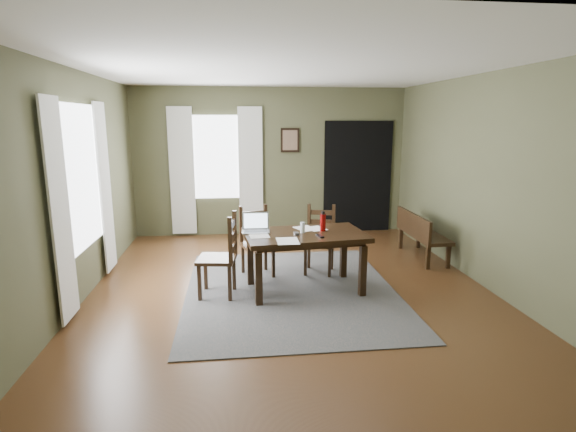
{
  "coord_description": "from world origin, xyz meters",
  "views": [
    {
      "loc": [
        -0.66,
        -5.32,
        2.11
      ],
      "look_at": [
        0.0,
        0.3,
        0.9
      ],
      "focal_mm": 28.0,
      "sensor_mm": 36.0,
      "label": 1
    }
  ],
  "objects": [
    {
      "name": "ground",
      "position": [
        0.0,
        0.0,
        -0.01
      ],
      "size": [
        5.0,
        6.0,
        0.01
      ],
      "color": "#492C16"
    },
    {
      "name": "room_shell",
      "position": [
        0.0,
        0.0,
        1.8
      ],
      "size": [
        5.02,
        6.02,
        2.71
      ],
      "color": "#4D4E33",
      "rests_on": "ground"
    },
    {
      "name": "rug",
      "position": [
        0.0,
        0.0,
        0.01
      ],
      "size": [
        2.6,
        3.2,
        0.01
      ],
      "color": "#434343",
      "rests_on": "ground"
    },
    {
      "name": "dining_table",
      "position": [
        0.17,
        -0.01,
        0.66
      ],
      "size": [
        1.56,
        1.03,
        0.74
      ],
      "rotation": [
        0.0,
        0.0,
        0.11
      ],
      "color": "black",
      "rests_on": "rug"
    },
    {
      "name": "chair_end",
      "position": [
        -0.86,
        -0.07,
        0.5
      ],
      "size": [
        0.5,
        0.5,
        1.01
      ],
      "rotation": [
        0.0,
        0.0,
        -1.71
      ],
      "color": "black",
      "rests_on": "rug"
    },
    {
      "name": "chair_back_left",
      "position": [
        -0.4,
        0.66,
        0.47
      ],
      "size": [
        0.5,
        0.5,
        0.95
      ],
      "rotation": [
        0.0,
        0.0,
        0.25
      ],
      "color": "black",
      "rests_on": "rug"
    },
    {
      "name": "chair_back_right",
      "position": [
        0.49,
        0.66,
        0.46
      ],
      "size": [
        0.52,
        0.52,
        0.94
      ],
      "rotation": [
        0.0,
        0.0,
        -0.31
      ],
      "color": "black",
      "rests_on": "rug"
    },
    {
      "name": "bench",
      "position": [
        2.16,
        1.14,
        0.42
      ],
      "size": [
        0.4,
        1.26,
        0.71
      ],
      "rotation": [
        0.0,
        0.0,
        1.57
      ],
      "color": "black",
      "rests_on": "ground"
    },
    {
      "name": "laptop",
      "position": [
        -0.42,
        0.15,
        0.81
      ],
      "size": [
        0.35,
        0.28,
        0.23
      ],
      "rotation": [
        0.0,
        0.0,
        -0.04
      ],
      "color": "#B7B7BC",
      "rests_on": "dining_table"
    },
    {
      "name": "computer_mouse",
      "position": [
        0.06,
        -0.08,
        0.76
      ],
      "size": [
        0.06,
        0.09,
        0.03
      ],
      "primitive_type": "cube",
      "rotation": [
        0.0,
        0.0,
        0.09
      ],
      "color": "#3F3F42",
      "rests_on": "dining_table"
    },
    {
      "name": "tv_remote",
      "position": [
        0.32,
        -0.21,
        0.76
      ],
      "size": [
        0.08,
        0.17,
        0.02
      ],
      "primitive_type": "cube",
      "rotation": [
        0.0,
        0.0,
        0.22
      ],
      "color": "black",
      "rests_on": "dining_table"
    },
    {
      "name": "drinking_glass",
      "position": [
        0.15,
        0.01,
        0.81
      ],
      "size": [
        0.07,
        0.07,
        0.13
      ],
      "primitive_type": "cylinder",
      "rotation": [
        0.0,
        0.0,
        0.23
      ],
      "color": "silver",
      "rests_on": "dining_table"
    },
    {
      "name": "water_bottle",
      "position": [
        0.41,
        0.07,
        0.86
      ],
      "size": [
        0.1,
        0.1,
        0.25
      ],
      "rotation": [
        0.0,
        0.0,
        -0.41
      ],
      "color": "#9B0C0B",
      "rests_on": "dining_table"
    },
    {
      "name": "paper_a",
      "position": [
        -0.4,
        -0.06,
        0.75
      ],
      "size": [
        0.25,
        0.32,
        0.0
      ],
      "primitive_type": "cube",
      "rotation": [
        0.0,
        0.0,
        0.08
      ],
      "color": "white",
      "rests_on": "dining_table"
    },
    {
      "name": "paper_c",
      "position": [
        0.22,
        0.22,
        0.75
      ],
      "size": [
        0.32,
        0.36,
        0.0
      ],
      "primitive_type": "cube",
      "rotation": [
        0.0,
        0.0,
        0.41
      ],
      "color": "white",
      "rests_on": "dining_table"
    },
    {
      "name": "paper_d",
      "position": [
        0.35,
        0.19,
        0.75
      ],
      "size": [
        0.28,
        0.32,
        0.0
      ],
      "primitive_type": "cube",
      "rotation": [
        0.0,
        0.0,
        0.34
      ],
      "color": "white",
      "rests_on": "dining_table"
    },
    {
      "name": "paper_e",
      "position": [
        -0.08,
        -0.36,
        0.75
      ],
      "size": [
        0.25,
        0.33,
        0.0
      ],
      "primitive_type": "cube",
      "rotation": [
        0.0,
        0.0,
        -0.01
      ],
      "color": "white",
      "rests_on": "dining_table"
    },
    {
      "name": "window_left",
      "position": [
        -2.47,
        0.2,
        1.45
      ],
      "size": [
        0.01,
        1.3,
        1.7
      ],
      "color": "white",
      "rests_on": "ground"
    },
    {
      "name": "window_back",
      "position": [
        -1.0,
        2.97,
        1.45
      ],
      "size": [
        1.0,
        0.01,
        1.5
      ],
      "color": "white",
      "rests_on": "ground"
    },
    {
      "name": "curtain_left_near",
      "position": [
        -2.44,
        -0.62,
        1.2
      ],
      "size": [
        0.03,
        0.48,
        2.3
      ],
      "color": "silver",
      "rests_on": "ground"
    },
    {
      "name": "curtain_left_far",
      "position": [
        -2.44,
        1.02,
        1.2
      ],
      "size": [
        0.03,
        0.48,
        2.3
      ],
      "color": "silver",
      "rests_on": "ground"
    },
    {
      "name": "curtain_back_left",
      "position": [
        -1.62,
        2.94,
        1.2
      ],
      "size": [
        0.44,
        0.03,
        2.3
      ],
      "color": "silver",
      "rests_on": "ground"
    },
    {
      "name": "curtain_back_right",
      "position": [
        -0.38,
        2.94,
        1.2
      ],
      "size": [
        0.44,
        0.03,
        2.3
      ],
      "color": "silver",
      "rests_on": "ground"
    },
    {
      "name": "framed_picture",
      "position": [
        0.35,
        2.97,
        1.75
      ],
      "size": [
        0.34,
        0.03,
        0.44
      ],
      "color": "black",
      "rests_on": "ground"
    },
    {
      "name": "doorway_back",
      "position": [
        1.65,
        2.97,
        1.05
      ],
      "size": [
        1.3,
        0.03,
        2.1
      ],
      "color": "black",
      "rests_on": "ground"
    }
  ]
}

